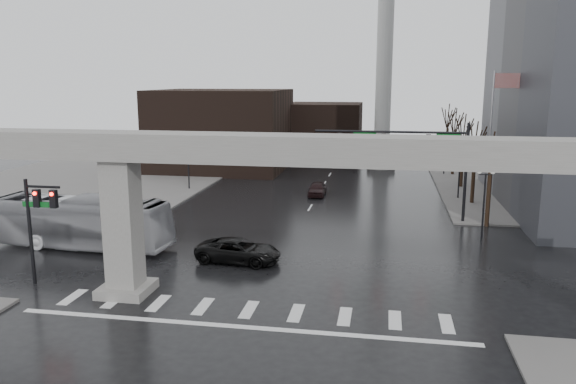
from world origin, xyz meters
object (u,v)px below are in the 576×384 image
far_car (317,189)px  city_bus (80,222)px  pickup_truck (238,251)px  signal_mast_arm (417,150)px

far_car → city_bus: bearing=-124.9°
pickup_truck → signal_mast_arm: bearing=-37.2°
pickup_truck → far_car: pickup_truck is taller
pickup_truck → city_bus: size_ratio=0.42×
pickup_truck → far_car: (2.41, 21.27, -0.07)m
signal_mast_arm → city_bus: 25.87m
pickup_truck → far_car: bearing=-1.5°
far_car → signal_mast_arm: bearing=-44.0°
signal_mast_arm → city_bus: (-22.86, -11.43, -4.05)m
city_bus → far_car: size_ratio=3.24×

